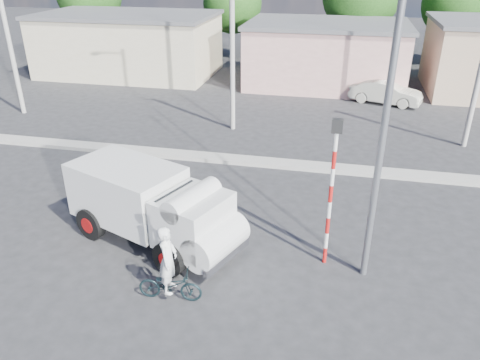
% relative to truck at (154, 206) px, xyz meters
% --- Properties ---
extents(ground_plane, '(120.00, 120.00, 0.00)m').
position_rel_truck_xyz_m(ground_plane, '(1.95, -1.46, -1.28)').
color(ground_plane, '#29292B').
rests_on(ground_plane, ground).
extents(median, '(40.00, 0.80, 0.16)m').
position_rel_truck_xyz_m(median, '(1.95, 6.54, -1.20)').
color(median, '#99968E').
rests_on(median, ground).
extents(truck, '(5.93, 3.94, 2.31)m').
position_rel_truck_xyz_m(truck, '(0.00, 0.00, 0.00)').
color(truck, black).
rests_on(truck, ground).
extents(bicycle, '(1.71, 0.71, 0.88)m').
position_rel_truck_xyz_m(bicycle, '(1.35, -2.43, -0.84)').
color(bicycle, black).
rests_on(bicycle, ground).
extents(cyclist, '(0.50, 0.71, 1.86)m').
position_rel_truck_xyz_m(cyclist, '(1.35, -2.43, -0.35)').
color(cyclist, white).
rests_on(cyclist, ground).
extents(car_cream, '(4.32, 2.52, 1.35)m').
position_rel_truck_xyz_m(car_cream, '(7.73, 16.73, -0.61)').
color(car_cream, beige).
rests_on(car_cream, ground).
extents(traffic_pole, '(0.28, 0.18, 4.36)m').
position_rel_truck_xyz_m(traffic_pole, '(5.15, 0.04, 1.31)').
color(traffic_pole, red).
rests_on(traffic_pole, ground).
extents(streetlight, '(2.34, 0.22, 9.00)m').
position_rel_truck_xyz_m(streetlight, '(6.09, -0.26, 3.68)').
color(streetlight, slate).
rests_on(streetlight, ground).
extents(building_row, '(37.80, 7.30, 4.44)m').
position_rel_truck_xyz_m(building_row, '(3.05, 20.54, 0.85)').
color(building_row, beige).
rests_on(building_row, ground).
extents(utility_poles, '(35.40, 0.24, 8.00)m').
position_rel_truck_xyz_m(utility_poles, '(5.20, 10.54, 2.79)').
color(utility_poles, '#99968E').
rests_on(utility_poles, ground).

